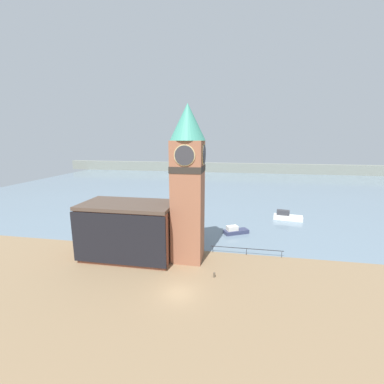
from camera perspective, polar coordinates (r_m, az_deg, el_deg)
name	(u,v)px	position (r m, az deg, el deg)	size (l,w,h in m)	color
ground_plane	(178,293)	(32.39, -3.09, -21.53)	(160.00, 160.00, 0.00)	#846B4C
water	(220,185)	(100.10, 6.35, 1.50)	(160.00, 120.00, 0.00)	slate
far_shoreline	(226,168)	(139.29, 7.51, 5.41)	(180.00, 3.00, 5.00)	gray
pier_railing	(247,249)	(41.65, 12.03, -12.31)	(11.11, 0.08, 1.09)	#232328
clock_tower	(188,181)	(36.37, -0.92, 2.50)	(4.97, 4.97, 22.46)	#935B42
pier_building	(128,230)	(40.24, -13.97, -8.24)	(13.72, 7.47, 8.44)	brown
boat_near	(235,231)	(50.06, 9.53, -8.47)	(4.99, 3.80, 1.60)	#333856
boat_far	(287,216)	(61.15, 20.32, -5.10)	(6.35, 2.93, 2.12)	silver
mooring_bollard_near	(214,274)	(35.30, 4.95, -17.78)	(0.28, 0.28, 0.72)	brown
mooring_bollard_far	(201,257)	(39.81, 1.94, -14.16)	(0.28, 0.28, 0.67)	brown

